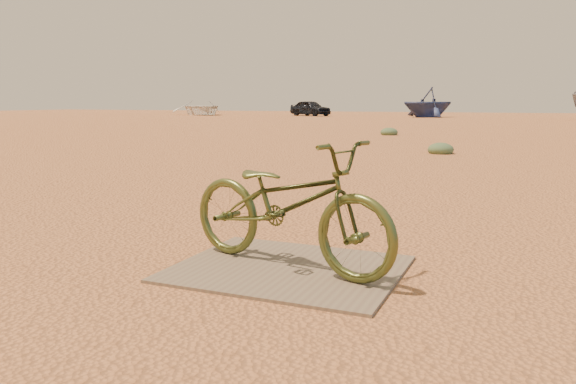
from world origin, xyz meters
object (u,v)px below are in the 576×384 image
at_px(boat_near_left, 201,108).
at_px(bicycle, 287,204).
at_px(car, 310,108).
at_px(boat_far_left, 428,102).
at_px(plywood_board, 288,269).

bearing_deg(boat_near_left, bicycle, -101.97).
distance_m(car, boat_far_left, 9.58).
height_order(bicycle, car, car).
bearing_deg(bicycle, boat_near_left, 47.20).
height_order(car, boat_far_left, boat_far_left).
height_order(boat_near_left, boat_far_left, boat_far_left).
distance_m(bicycle, boat_near_left, 46.42).
distance_m(plywood_board, boat_far_left, 40.17).
relative_size(car, boat_near_left, 0.61).
bearing_deg(boat_near_left, plywood_board, -101.97).
xyz_separation_m(bicycle, car, (-15.10, 40.03, 0.15)).
bearing_deg(bicycle, plywood_board, -127.78).
relative_size(plywood_board, bicycle, 0.90).
height_order(plywood_board, bicycle, bicycle).
bearing_deg(car, boat_far_left, -66.33).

